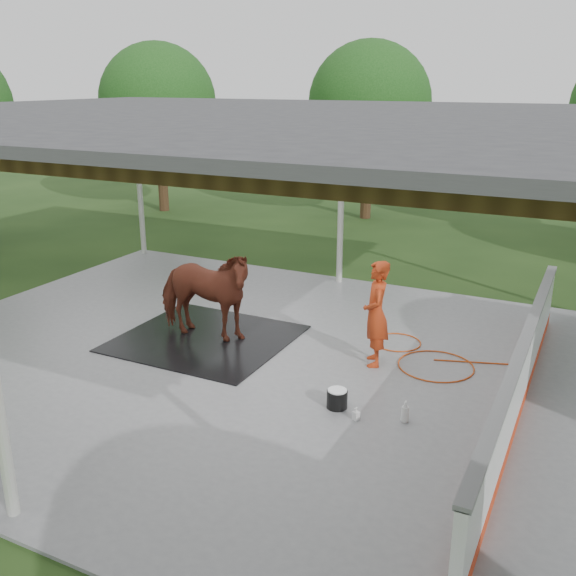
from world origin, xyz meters
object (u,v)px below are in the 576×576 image
at_px(horse, 203,294).
at_px(wash_bucket, 337,398).
at_px(dasher_board, 520,380).
at_px(handler, 376,314).

height_order(horse, wash_bucket, horse).
bearing_deg(wash_bucket, dasher_board, 21.65).
height_order(horse, handler, handler).
height_order(dasher_board, horse, horse).
bearing_deg(horse, wash_bucket, -116.16).
distance_m(handler, wash_bucket, 1.83).
distance_m(dasher_board, handler, 2.50).
relative_size(dasher_board, wash_bucket, 26.53).
distance_m(dasher_board, wash_bucket, 2.55).
xyz_separation_m(horse, handler, (3.10, 0.36, 0.01)).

